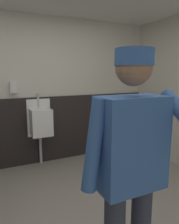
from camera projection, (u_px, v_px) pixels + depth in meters
name	position (u px, v px, depth m)	size (l,w,h in m)	color
wall_back	(37.00, 92.00, 3.72)	(4.86, 0.12, 2.53)	beige
wainscot_band_back	(40.00, 130.00, 3.77)	(4.26, 0.03, 1.18)	black
urinal_solo	(40.00, 122.00, 3.61)	(0.40, 0.34, 1.24)	white
person	(131.00, 162.00, 1.37)	(0.66, 0.60, 1.73)	#2D3342
soap_dispenser	(13.00, 87.00, 3.44)	(0.10, 0.07, 0.18)	silver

